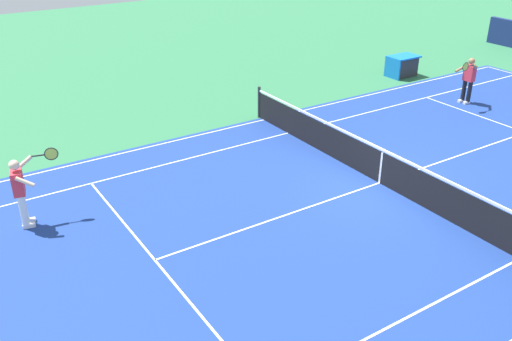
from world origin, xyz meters
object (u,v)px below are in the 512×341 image
Objects in this scene: tennis_net at (381,166)px; equipment_cart_tarped at (402,66)px; tennis_player_far at (468,78)px; tennis_ball at (483,221)px; tennis_player_near at (21,189)px.

tennis_net is 9.36× the size of equipment_cart_tarped.
tennis_net is 6.89× the size of tennis_player_far.
tennis_ball is at bearing 41.31° from tennis_player_far.
tennis_player_near and tennis_player_far have the same top height.
tennis_player_near is 1.00× the size of tennis_player_far.
tennis_player_far is (-15.39, -0.07, 0.00)m from tennis_player_near.
tennis_ball is 11.73m from equipment_cart_tarped.
tennis_net is at bearing -77.82° from tennis_ball.
tennis_player_near is at bearing 13.16° from equipment_cart_tarped.
tennis_net is 177.27× the size of tennis_ball.
tennis_net is 8.78m from tennis_player_near.
equipment_cart_tarped is at bearing -126.95° from tennis_ball.
tennis_player_far is at bearing 81.63° from equipment_cart_tarped.
equipment_cart_tarped is (-7.05, -9.37, 0.40)m from tennis_ball.
equipment_cart_tarped is at bearing -166.84° from tennis_player_near.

